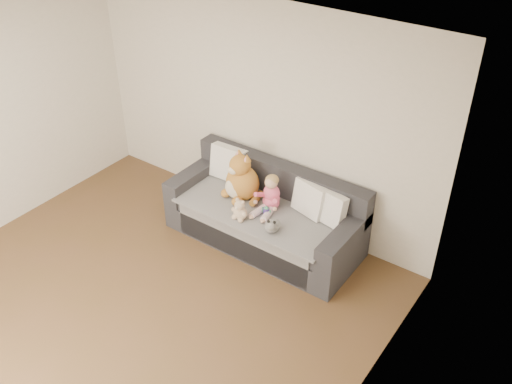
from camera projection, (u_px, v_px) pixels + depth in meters
room_shell at (119, 199)px, 4.96m from camera, size 5.00×5.00×5.00m
sofa at (266, 217)px, 6.41m from camera, size 2.20×0.94×0.85m
cushion_left at (229, 163)px, 6.68m from camera, size 0.45×0.22×0.42m
cushion_right_back at (310, 199)px, 6.10m from camera, size 0.43×0.27×0.38m
cushion_right_front at (329, 207)px, 5.98m from camera, size 0.41×0.25×0.36m
toddler at (270, 195)px, 6.17m from camera, size 0.30×0.42×0.42m
plush_cat at (241, 180)px, 6.34m from camera, size 0.46×0.42×0.60m
teddy_bear at (240, 211)px, 6.05m from camera, size 0.20×0.15×0.25m
plush_cow at (272, 226)px, 5.88m from camera, size 0.16×0.22×0.19m
sippy_cup at (266, 210)px, 6.12m from camera, size 0.11×0.07×0.12m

